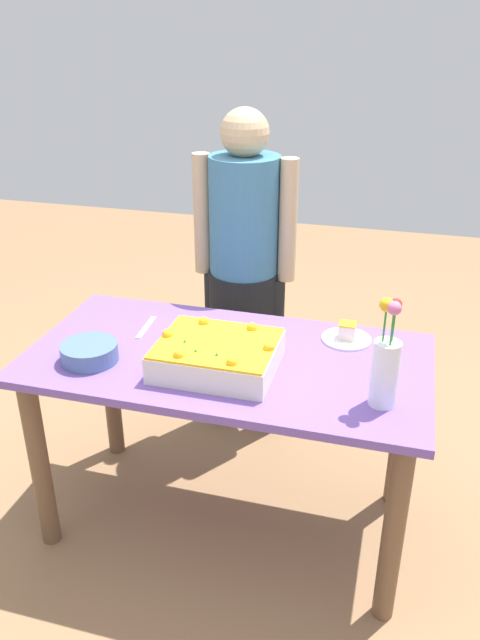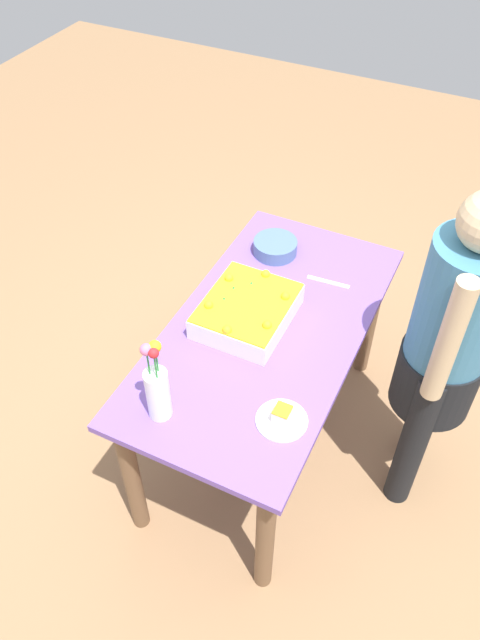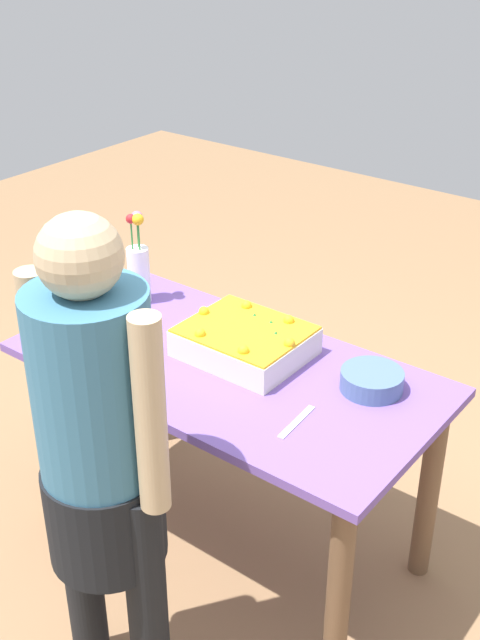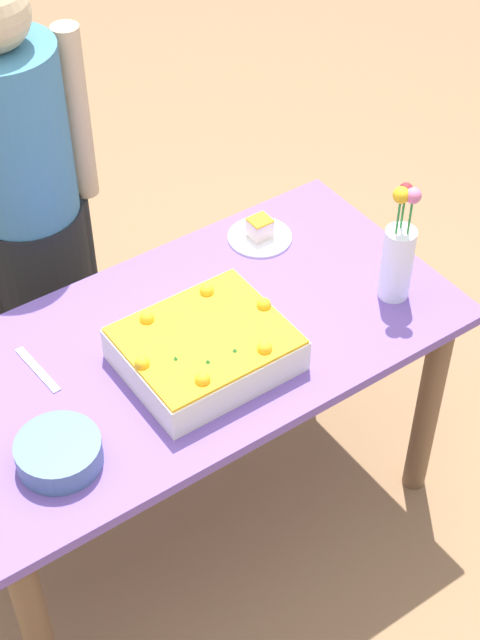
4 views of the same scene
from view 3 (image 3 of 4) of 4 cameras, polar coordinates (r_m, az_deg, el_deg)
ground_plane at (r=3.05m, az=-0.84°, el=-15.19°), size 8.00×8.00×0.00m
dining_table at (r=2.67m, az=-0.94°, el=-5.63°), size 1.39×0.72×0.74m
sheet_cake at (r=2.63m, az=0.36°, el=-1.50°), size 0.39×0.33×0.12m
serving_plate_with_slice at (r=2.68m, az=-10.56°, el=-2.20°), size 0.18×0.18×0.07m
cake_knife at (r=2.33m, az=4.05°, el=-7.23°), size 0.03×0.19×0.00m
flower_vase at (r=2.96m, az=-7.23°, el=3.66°), size 0.08×0.08×0.35m
fruit_bowl at (r=2.49m, az=9.36°, el=-4.27°), size 0.19×0.19×0.06m
person_standing at (r=2.07m, az=-9.95°, el=-9.19°), size 0.45×0.31×1.49m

